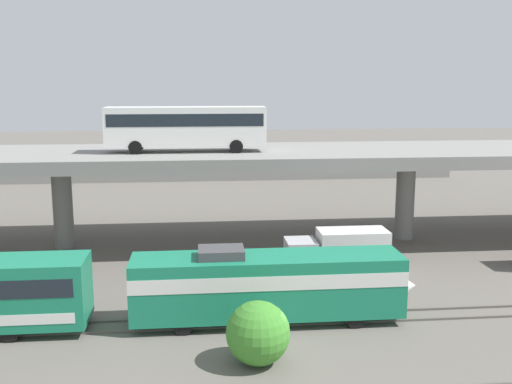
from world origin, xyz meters
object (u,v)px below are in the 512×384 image
at_px(parked_car_1, 377,152).
at_px(parked_car_7, 107,156).
at_px(parked_car_2, 73,159).
at_px(parked_car_6, 145,155).
at_px(train_locomotive, 281,282).
at_px(service_truck_east, 339,251).
at_px(parked_car_3, 191,157).
at_px(transit_bus_on_overpass, 186,125).
at_px(parked_car_4, 282,154).
at_px(parked_car_0, 351,155).
at_px(parked_car_5, 240,158).

distance_m(parked_car_1, parked_car_7, 38.33).
xyz_separation_m(parked_car_2, parked_car_6, (9.13, 3.30, 0.00)).
distance_m(train_locomotive, service_truck_east, 8.98).
distance_m(parked_car_3, parked_car_6, 7.09).
height_order(train_locomotive, parked_car_2, train_locomotive).
bearing_deg(transit_bus_on_overpass, parked_car_4, 71.35).
xyz_separation_m(transit_bus_on_overpass, parked_car_1, (26.64, 38.10, -6.96)).
height_order(parked_car_2, parked_car_3, same).
distance_m(service_truck_east, parked_car_1, 48.86).
relative_size(parked_car_0, parked_car_4, 0.90).
relative_size(parked_car_4, parked_car_7, 1.03).
distance_m(parked_car_3, parked_car_4, 13.06).
bearing_deg(transit_bus_on_overpass, parked_car_1, 55.04).
bearing_deg(parked_car_0, parked_car_1, 29.68).
distance_m(parked_car_1, parked_car_4, 13.96).
bearing_deg(parked_car_7, parked_car_3, -12.66).
height_order(parked_car_5, parked_car_6, same).
height_order(parked_car_6, parked_car_7, same).
bearing_deg(parked_car_0, parked_car_7, 176.13).
relative_size(parked_car_0, parked_car_2, 0.98).
bearing_deg(parked_car_1, parked_car_0, -150.32).
relative_size(transit_bus_on_overpass, parked_car_6, 2.78).
distance_m(parked_car_4, parked_car_7, 24.38).
xyz_separation_m(service_truck_east, parked_car_7, (-21.83, 45.68, 0.93)).
bearing_deg(parked_car_2, train_locomotive, -67.48).
distance_m(parked_car_0, parked_car_2, 37.80).
xyz_separation_m(parked_car_2, parked_car_4, (28.39, 2.65, 0.00)).
distance_m(parked_car_2, parked_car_3, 15.54).
bearing_deg(parked_car_7, transit_bus_on_overpass, -72.82).
bearing_deg(parked_car_5, parked_car_4, -145.24).
xyz_separation_m(parked_car_5, parked_car_6, (-12.95, 5.02, 0.00)).
bearing_deg(parked_car_2, parked_car_4, 5.34).
relative_size(train_locomotive, parked_car_4, 3.33).
bearing_deg(service_truck_east, parked_car_0, -105.41).
height_order(transit_bus_on_overpass, parked_car_0, transit_bus_on_overpass).
height_order(parked_car_1, parked_car_6, same).
bearing_deg(parked_car_2, parked_car_5, -4.46).
bearing_deg(parked_car_2, parked_car_1, 4.27).
bearing_deg(parked_car_6, service_truck_east, -70.09).
bearing_deg(parked_car_0, parked_car_5, -171.69).
distance_m(transit_bus_on_overpass, parked_car_0, 42.40).
xyz_separation_m(parked_car_1, parked_car_6, (-33.21, 0.14, 0.00)).
xyz_separation_m(train_locomotive, parked_car_5, (1.24, 48.54, 0.37)).
height_order(service_truck_east, parked_car_5, parked_car_5).
xyz_separation_m(parked_car_1, parked_car_4, (-13.95, -0.51, 0.00)).
bearing_deg(parked_car_5, parked_car_6, -21.20).
xyz_separation_m(parked_car_3, parked_car_6, (-6.41, 3.03, 0.00)).
height_order(service_truck_east, parked_car_3, parked_car_3).
distance_m(train_locomotive, parked_car_0, 53.59).
relative_size(service_truck_east, parked_car_5, 1.56).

